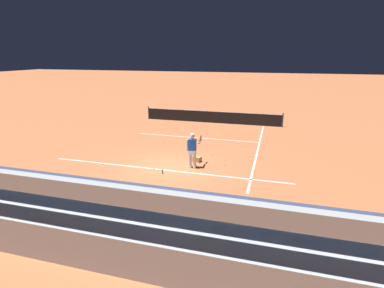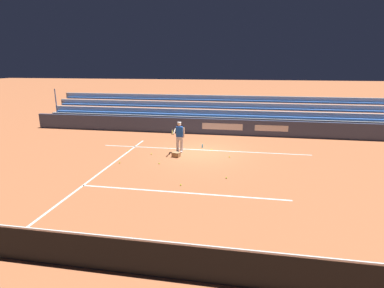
{
  "view_description": "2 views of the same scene",
  "coord_description": "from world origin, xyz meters",
  "px_view_note": "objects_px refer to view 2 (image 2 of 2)",
  "views": [
    {
      "loc": [
        4.95,
        -13.01,
        5.34
      ],
      "look_at": [
        1.0,
        0.9,
        0.98
      ],
      "focal_mm": 28.0,
      "sensor_mm": 36.0,
      "label": 1
    },
    {
      "loc": [
        -2.22,
        15.92,
        4.8
      ],
      "look_at": [
        0.45,
        0.55,
        0.62
      ],
      "focal_mm": 28.0,
      "sensor_mm": 36.0,
      "label": 2
    }
  ],
  "objects_px": {
    "tennis_ball_near_player": "(159,163)",
    "tennis_ball_on_baseline": "(128,150)",
    "tennis_ball_stray_back": "(226,178)",
    "water_bottle": "(202,146)",
    "tennis_ball_by_box": "(151,154)",
    "ball_box_cardboard": "(176,155)",
    "tennis_net": "(140,257)",
    "tennis_ball_midcourt": "(212,150)",
    "tennis_ball_far_left": "(229,157)",
    "tennis_ball_toward_net": "(181,185)",
    "tennis_player": "(179,137)",
    "tennis_ball_far_right": "(120,163)"
  },
  "relations": [
    {
      "from": "tennis_ball_near_player",
      "to": "tennis_ball_on_baseline",
      "type": "height_order",
      "value": "same"
    },
    {
      "from": "tennis_ball_stray_back",
      "to": "water_bottle",
      "type": "xyz_separation_m",
      "value": [
        1.7,
        -4.69,
        0.08
      ]
    },
    {
      "from": "tennis_ball_near_player",
      "to": "tennis_ball_by_box",
      "type": "distance_m",
      "value": 1.72
    },
    {
      "from": "ball_box_cardboard",
      "to": "tennis_net",
      "type": "height_order",
      "value": "tennis_net"
    },
    {
      "from": "tennis_ball_midcourt",
      "to": "ball_box_cardboard",
      "type": "bearing_deg",
      "value": 43.38
    },
    {
      "from": "ball_box_cardboard",
      "to": "tennis_ball_far_left",
      "type": "bearing_deg",
      "value": -172.05
    },
    {
      "from": "tennis_ball_midcourt",
      "to": "water_bottle",
      "type": "distance_m",
      "value": 0.72
    },
    {
      "from": "water_bottle",
      "to": "tennis_net",
      "type": "bearing_deg",
      "value": 90.49
    },
    {
      "from": "tennis_ball_near_player",
      "to": "tennis_ball_toward_net",
      "type": "bearing_deg",
      "value": 123.21
    },
    {
      "from": "ball_box_cardboard",
      "to": "water_bottle",
      "type": "relative_size",
      "value": 1.82
    },
    {
      "from": "tennis_player",
      "to": "ball_box_cardboard",
      "type": "xyz_separation_m",
      "value": [
        -0.01,
        0.89,
        -0.76
      ]
    },
    {
      "from": "tennis_player",
      "to": "ball_box_cardboard",
      "type": "distance_m",
      "value": 1.17
    },
    {
      "from": "tennis_ball_far_right",
      "to": "water_bottle",
      "type": "relative_size",
      "value": 0.3
    },
    {
      "from": "tennis_ball_far_left",
      "to": "water_bottle",
      "type": "height_order",
      "value": "water_bottle"
    },
    {
      "from": "tennis_player",
      "to": "tennis_net",
      "type": "relative_size",
      "value": 0.15
    },
    {
      "from": "tennis_ball_far_left",
      "to": "tennis_ball_midcourt",
      "type": "height_order",
      "value": "same"
    },
    {
      "from": "tennis_ball_near_player",
      "to": "water_bottle",
      "type": "height_order",
      "value": "water_bottle"
    },
    {
      "from": "tennis_player",
      "to": "tennis_ball_stray_back",
      "type": "xyz_separation_m",
      "value": [
        -2.84,
        3.56,
        -0.86
      ]
    },
    {
      "from": "tennis_ball_far_left",
      "to": "tennis_net",
      "type": "relative_size",
      "value": 0.01
    },
    {
      "from": "tennis_ball_stray_back",
      "to": "tennis_ball_on_baseline",
      "type": "xyz_separation_m",
      "value": [
        5.78,
        -3.29,
        0.0
      ]
    },
    {
      "from": "ball_box_cardboard",
      "to": "tennis_ball_far_left",
      "type": "relative_size",
      "value": 6.06
    },
    {
      "from": "tennis_ball_on_baseline",
      "to": "tennis_ball_far_right",
      "type": "distance_m",
      "value": 2.16
    },
    {
      "from": "tennis_ball_toward_net",
      "to": "tennis_ball_far_left",
      "type": "bearing_deg",
      "value": -112.94
    },
    {
      "from": "ball_box_cardboard",
      "to": "tennis_ball_far_right",
      "type": "height_order",
      "value": "ball_box_cardboard"
    },
    {
      "from": "tennis_ball_stray_back",
      "to": "tennis_ball_far_left",
      "type": "bearing_deg",
      "value": -89.58
    },
    {
      "from": "tennis_net",
      "to": "water_bottle",
      "type": "bearing_deg",
      "value": -89.51
    },
    {
      "from": "tennis_ball_far_right",
      "to": "tennis_ball_midcourt",
      "type": "bearing_deg",
      "value": -143.74
    },
    {
      "from": "tennis_ball_on_baseline",
      "to": "tennis_ball_midcourt",
      "type": "bearing_deg",
      "value": -167.83
    },
    {
      "from": "tennis_ball_far_left",
      "to": "tennis_ball_by_box",
      "type": "relative_size",
      "value": 1.0
    },
    {
      "from": "tennis_ball_far_right",
      "to": "tennis_ball_toward_net",
      "type": "bearing_deg",
      "value": 147.86
    },
    {
      "from": "tennis_ball_by_box",
      "to": "water_bottle",
      "type": "bearing_deg",
      "value": -144.43
    },
    {
      "from": "tennis_ball_far_left",
      "to": "tennis_ball_on_baseline",
      "type": "distance_m",
      "value": 5.76
    },
    {
      "from": "tennis_ball_far_left",
      "to": "tennis_ball_by_box",
      "type": "xyz_separation_m",
      "value": [
        4.24,
        0.21,
        0.0
      ]
    },
    {
      "from": "tennis_player",
      "to": "tennis_ball_far_left",
      "type": "distance_m",
      "value": 2.99
    },
    {
      "from": "ball_box_cardboard",
      "to": "tennis_net",
      "type": "distance_m",
      "value": 9.24
    },
    {
      "from": "tennis_ball_toward_net",
      "to": "tennis_ball_on_baseline",
      "type": "relative_size",
      "value": 1.0
    },
    {
      "from": "tennis_ball_midcourt",
      "to": "tennis_net",
      "type": "bearing_deg",
      "value": 87.34
    },
    {
      "from": "tennis_ball_far_left",
      "to": "water_bottle",
      "type": "distance_m",
      "value": 2.34
    },
    {
      "from": "tennis_net",
      "to": "tennis_ball_near_player",
      "type": "bearing_deg",
      "value": -77.17
    },
    {
      "from": "tennis_ball_far_left",
      "to": "tennis_ball_far_right",
      "type": "bearing_deg",
      "value": 19.51
    },
    {
      "from": "tennis_ball_on_baseline",
      "to": "tennis_net",
      "type": "height_order",
      "value": "tennis_net"
    },
    {
      "from": "tennis_ball_midcourt",
      "to": "tennis_player",
      "type": "bearing_deg",
      "value": 23.12
    },
    {
      "from": "tennis_ball_by_box",
      "to": "tennis_ball_far_right",
      "type": "distance_m",
      "value": 2.02
    },
    {
      "from": "tennis_ball_far_left",
      "to": "water_bottle",
      "type": "xyz_separation_m",
      "value": [
        1.68,
        -1.63,
        0.08
      ]
    },
    {
      "from": "tennis_ball_far_left",
      "to": "tennis_ball_near_player",
      "type": "xyz_separation_m",
      "value": [
        3.37,
        1.69,
        0.0
      ]
    },
    {
      "from": "tennis_ball_near_player",
      "to": "tennis_ball_stray_back",
      "type": "height_order",
      "value": "same"
    },
    {
      "from": "tennis_player",
      "to": "tennis_net",
      "type": "height_order",
      "value": "tennis_player"
    },
    {
      "from": "ball_box_cardboard",
      "to": "tennis_ball_toward_net",
      "type": "distance_m",
      "value": 3.91
    },
    {
      "from": "tennis_ball_by_box",
      "to": "tennis_ball_far_right",
      "type": "bearing_deg",
      "value": 56.7
    },
    {
      "from": "tennis_ball_near_player",
      "to": "tennis_ball_on_baseline",
      "type": "bearing_deg",
      "value": -38.9
    }
  ]
}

